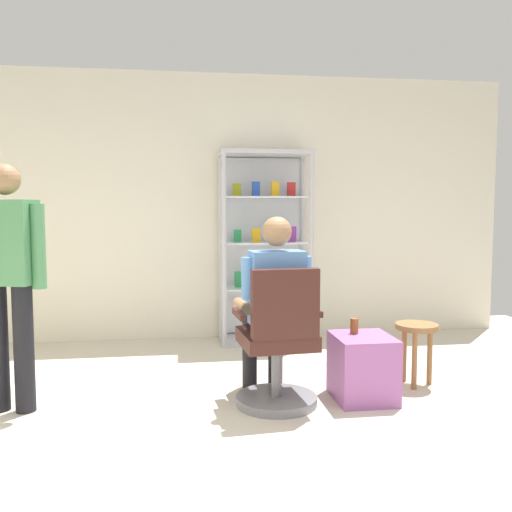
# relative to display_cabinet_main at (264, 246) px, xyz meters

# --- Properties ---
(ground_plane) EXTENTS (7.20, 7.20, 0.00)m
(ground_plane) POSITION_rel_display_cabinet_main_xyz_m (-0.40, -2.76, -0.96)
(ground_plane) COLOR beige
(back_wall) EXTENTS (6.00, 0.10, 2.70)m
(back_wall) POSITION_rel_display_cabinet_main_xyz_m (-0.40, 0.24, 0.39)
(back_wall) COLOR silver
(back_wall) RESTS_ON ground
(display_cabinet_main) EXTENTS (0.90, 0.45, 1.90)m
(display_cabinet_main) POSITION_rel_display_cabinet_main_xyz_m (0.00, 0.00, 0.00)
(display_cabinet_main) COLOR #B7B7BC
(display_cabinet_main) RESTS_ON ground
(office_chair) EXTENTS (0.58, 0.56, 0.96)m
(office_chair) POSITION_rel_display_cabinet_main_xyz_m (-0.20, -1.91, -0.57)
(office_chair) COLOR slate
(office_chair) RESTS_ON ground
(seated_shopkeeper) EXTENTS (0.51, 0.59, 1.29)m
(seated_shopkeeper) POSITION_rel_display_cabinet_main_xyz_m (-0.21, -1.75, -0.25)
(seated_shopkeeper) COLOR black
(seated_shopkeeper) RESTS_ON ground
(storage_crate) EXTENTS (0.40, 0.45, 0.45)m
(storage_crate) POSITION_rel_display_cabinet_main_xyz_m (0.42, -1.84, -0.74)
(storage_crate) COLOR #9E599E
(storage_crate) RESTS_ON ground
(tea_glass) EXTENTS (0.06, 0.06, 0.11)m
(tea_glass) POSITION_rel_display_cabinet_main_xyz_m (0.38, -1.76, -0.46)
(tea_glass) COLOR brown
(tea_glass) RESTS_ON storage_crate
(standing_customer) EXTENTS (0.51, 0.31, 1.63)m
(standing_customer) POSITION_rel_display_cabinet_main_xyz_m (-1.96, -1.72, -0.03)
(standing_customer) COLOR black
(standing_customer) RESTS_ON ground
(wooden_stool) EXTENTS (0.32, 0.32, 0.47)m
(wooden_stool) POSITION_rel_display_cabinet_main_xyz_m (0.92, -1.59, -0.59)
(wooden_stool) COLOR olive
(wooden_stool) RESTS_ON ground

